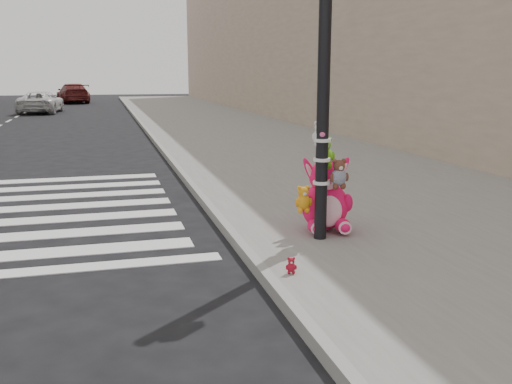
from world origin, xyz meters
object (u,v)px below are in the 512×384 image
object	(u,v)px
pink_bunny	(326,200)
red_teddy	(291,265)
car_white_near	(41,102)
signal_pole	(324,112)

from	to	relation	value
pink_bunny	red_teddy	distance (m)	1.89
pink_bunny	red_teddy	bearing A→B (deg)	-113.81
red_teddy	car_white_near	size ratio (longest dim) A/B	0.04
signal_pole	car_white_near	world-z (taller)	signal_pole
pink_bunny	car_white_near	world-z (taller)	car_white_near
signal_pole	pink_bunny	bearing A→B (deg)	60.34
red_teddy	car_white_near	distance (m)	30.43
pink_bunny	car_white_near	bearing A→B (deg)	111.86
pink_bunny	car_white_near	distance (m)	29.10
red_teddy	car_white_near	bearing A→B (deg)	112.26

